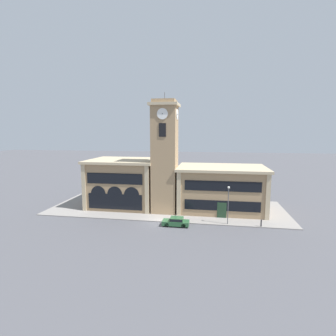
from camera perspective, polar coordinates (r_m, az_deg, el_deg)
ground_plane at (r=42.16m, az=-2.04°, el=-11.71°), size 300.00×300.00×0.00m
sidewalk_kerb at (r=49.37m, az=-0.25°, el=-8.68°), size 42.62×15.47×0.15m
clock_tower at (r=45.41m, az=-0.71°, el=2.39°), size 4.88×4.88×20.70m
town_hall_left_wing at (r=51.04m, az=-9.55°, el=-3.13°), size 12.87×10.70×8.95m
town_hall_right_wing at (r=48.48m, az=11.48°, el=-4.34°), size 15.62×10.70×7.97m
parked_car_near at (r=40.40m, az=1.77°, el=-11.55°), size 4.04×1.78×1.32m
street_lamp at (r=40.84m, az=12.99°, el=-6.69°), size 0.36×0.36×5.88m
bollard at (r=42.13m, az=19.62°, el=-11.23°), size 0.18×0.18×1.06m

